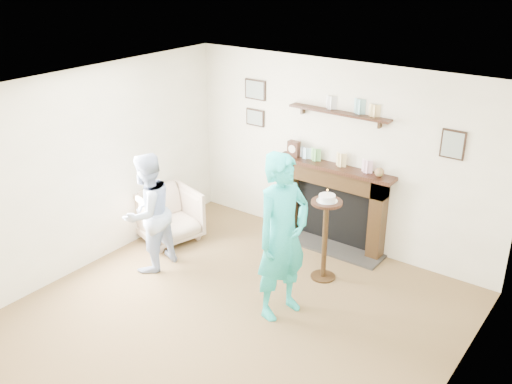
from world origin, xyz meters
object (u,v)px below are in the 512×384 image
armchair (170,238)px  pedestal_table (326,224)px  man (152,266)px  woman (281,311)px

armchair → pedestal_table: 2.41m
man → pedestal_table: size_ratio=1.28×
woman → pedestal_table: size_ratio=1.58×
armchair → woman: size_ratio=0.42×
armchair → woman: (2.24, -0.52, 0.00)m
armchair → man: bearing=-136.0°
man → pedestal_table: 2.30m
armchair → pedestal_table: bearing=-64.1°
man → armchair: bearing=-154.4°
pedestal_table → armchair: bearing=-170.6°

